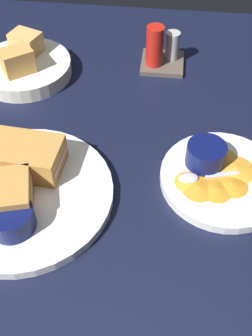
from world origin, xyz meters
TOP-DOWN VIEW (x-y plane):
  - ground_plane at (0.00, 0.00)cm, footprint 110.00×110.00cm
  - plate_sandwich_main at (-8.27, -8.37)cm, footprint 28.31×28.31cm
  - sandwich_half_near at (-9.53, -3.14)cm, footprint 13.76×8.59cm
  - ramekin_dark_sauce at (-7.76, -14.72)cm, footprint 6.79×6.79cm
  - spoon_by_dark_ramekin at (-8.79, -9.37)cm, footprint 3.33×9.96cm
  - plate_chips_companion at (22.93, -1.50)cm, footprint 20.25×20.25cm
  - ramekin_light_gravy at (19.89, 1.03)cm, footprint 6.43×6.43cm
  - spoon_by_gravy_ramekin at (18.60, -2.67)cm, footprint 9.90×4.03cm
  - plantain_chip_scatter at (22.04, -2.35)cm, footprint 15.09×13.56cm
  - bread_basket_rear at (-17.02, 23.55)cm, footprint 19.27×19.27cm
  - condiment_caddy at (10.89, 30.07)cm, footprint 9.00×9.00cm

SIDE VIEW (x-z plane):
  - ground_plane at x=0.00cm, z-range -3.00..0.00cm
  - plate_sandwich_main at x=-8.27cm, z-range 0.00..1.60cm
  - plate_chips_companion at x=22.93cm, z-range 0.00..1.60cm
  - plantain_chip_scatter at x=22.04cm, z-range 1.60..2.20cm
  - spoon_by_dark_ramekin at x=-8.79cm, z-range 1.56..2.36cm
  - spoon_by_gravy_ramekin at x=18.60cm, z-range 1.56..2.36cm
  - bread_basket_rear at x=-17.02cm, z-range -1.76..6.09cm
  - condiment_caddy at x=10.89cm, z-range -1.34..8.16cm
  - ramekin_dark_sauce at x=-7.76cm, z-range 1.74..5.40cm
  - ramekin_light_gravy at x=19.89cm, z-range 1.74..5.51cm
  - sandwich_half_near at x=-9.53cm, z-range 1.60..6.40cm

